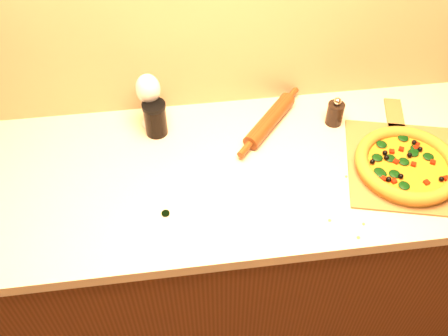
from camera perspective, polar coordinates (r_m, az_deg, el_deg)
cabinet at (r=1.95m, az=1.77°, el=-9.28°), size 2.80×0.65×0.86m
countertop at (r=1.59m, az=2.14°, el=-0.39°), size 2.84×0.68×0.04m
pizza_peel at (r=1.68m, az=19.70°, el=0.68°), size 0.43×0.55×0.01m
pizza at (r=1.65m, az=20.22°, el=0.37°), size 0.32×0.32×0.05m
bottle_cap at (r=1.46m, az=-6.69°, el=-5.17°), size 0.03×0.03×0.01m
pepper_grinder at (r=1.73m, az=12.57°, el=6.17°), size 0.06×0.06×0.11m
rolling_pin at (r=1.70m, az=5.25°, el=5.45°), size 0.27×0.31×0.05m
wine_glass at (r=1.64m, az=-8.66°, el=8.75°), size 0.08×0.08×0.20m
dark_jar at (r=1.66m, az=-7.85°, el=5.64°), size 0.08×0.08×0.12m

